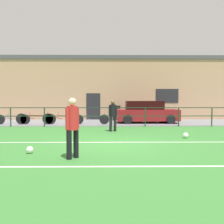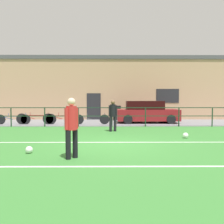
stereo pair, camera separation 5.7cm
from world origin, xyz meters
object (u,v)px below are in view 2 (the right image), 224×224
player_winger (72,124)px  bicycle_parked_2 (92,119)px  player_goalkeeper (113,114)px  parked_car_red (147,112)px  soccer_ball_match (186,135)px  soccer_ball_spare (29,150)px  bicycle_parked_3 (35,119)px  bicycle_parked_0 (63,119)px  bicycle_parked_1 (13,119)px  trash_bin_0 (117,113)px

player_winger → bicycle_parked_2: bearing=41.8°
player_goalkeeper → parked_car_red: (2.37, 4.45, -0.17)m
player_winger → soccer_ball_match: bearing=-8.8°
soccer_ball_match → player_winger: bearing=-139.8°
soccer_ball_spare → bicycle_parked_3: bearing=105.5°
player_goalkeeper → player_winger: player_winger is taller
soccer_ball_match → bicycle_parked_0: (-6.22, 5.70, 0.25)m
parked_car_red → bicycle_parked_3: parked_car_red is taller
soccer_ball_spare → soccer_ball_match: bearing=27.3°
player_winger → bicycle_parked_1: (-5.19, 9.26, -0.60)m
player_winger → trash_bin_0: bearing=33.8°
player_goalkeeper → bicycle_parked_3: player_goalkeeper is taller
bicycle_parked_0 → player_goalkeeper: bearing=-47.0°
bicycle_parked_0 → trash_bin_0: size_ratio=1.94×
bicycle_parked_2 → trash_bin_0: trash_bin_0 is taller
player_goalkeeper → soccer_ball_match: bearing=127.4°
parked_car_red → bicycle_parked_1: 8.82m
soccer_ball_match → trash_bin_0: trash_bin_0 is taller
soccer_ball_match → bicycle_parked_3: (-8.00, 5.70, 0.27)m
soccer_ball_match → bicycle_parked_0: bearing=137.5°
bicycle_parked_3 → parked_car_red: bearing=7.9°
bicycle_parked_1 → trash_bin_0: size_ratio=2.01×
soccer_ball_spare → bicycle_parked_1: size_ratio=0.10×
parked_car_red → bicycle_parked_0: 5.67m
player_goalkeeper → player_winger: size_ratio=0.95×
player_goalkeeper → trash_bin_0: 6.51m
parked_car_red → bicycle_parked_2: (-3.70, -1.02, -0.38)m
soccer_ball_spare → parked_car_red: size_ratio=0.05×
player_winger → bicycle_parked_3: player_winger is taller
bicycle_parked_2 → bicycle_parked_3: (-3.65, 0.00, 0.03)m
bicycle_parked_1 → bicycle_parked_3: bearing=-0.0°
player_winger → bicycle_parked_2: 9.28m
soccer_ball_match → bicycle_parked_2: bicycle_parked_2 is taller
bicycle_parked_3 → trash_bin_0: (5.35, 3.06, 0.20)m
player_goalkeeper → trash_bin_0: size_ratio=1.42×
player_goalkeeper → bicycle_parked_0: size_ratio=0.73×
soccer_ball_match → bicycle_parked_2: size_ratio=0.10×
player_winger → bicycle_parked_0: (-2.00, 9.26, -0.58)m
trash_bin_0 → player_goalkeeper: bearing=-93.3°
bicycle_parked_3 → player_goalkeeper: bearing=-34.6°
bicycle_parked_3 → bicycle_parked_2: bearing=0.0°
parked_car_red → bicycle_parked_2: parked_car_red is taller
bicycle_parked_1 → bicycle_parked_2: bearing=-0.0°
soccer_ball_match → bicycle_parked_1: bearing=148.8°
parked_car_red → bicycle_parked_2: 3.86m
soccer_ball_spare → trash_bin_0: bearing=75.7°
player_winger → soccer_ball_match: (4.22, 3.57, -0.83)m
bicycle_parked_0 → bicycle_parked_2: 1.87m
soccer_ball_match → bicycle_parked_1: 11.00m
bicycle_parked_2 → trash_bin_0: size_ratio=2.04×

